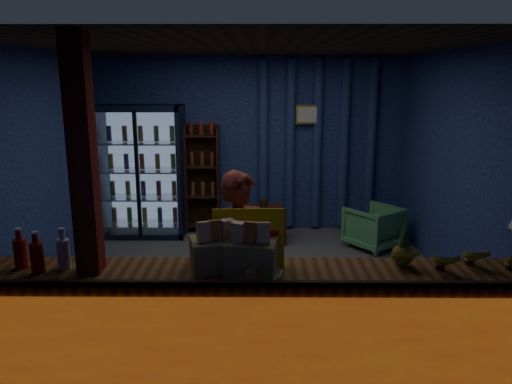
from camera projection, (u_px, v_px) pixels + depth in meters
ground at (246, 285)px, 5.62m from camera, size 4.60×4.60×0.00m
room_walls at (246, 147)px, 5.26m from camera, size 4.60×4.60×4.60m
counter at (239, 332)px, 3.65m from camera, size 4.40×0.57×0.99m
support_post at (88, 224)px, 3.48m from camera, size 0.16×0.16×2.60m
beverage_cooler at (144, 172)px, 7.28m from camera, size 1.20×0.62×1.90m
bottle_shelf at (203, 179)px, 7.45m from camera, size 0.50×0.28×1.60m
curtain_folds at (317, 145)px, 7.40m from camera, size 1.74×0.14×2.50m
framed_picture at (308, 115)px, 7.25m from camera, size 0.36×0.04×0.28m
shopkeeper at (241, 262)px, 4.18m from camera, size 0.66×0.55×1.56m
green_chair at (373, 227)px, 6.80m from camera, size 0.88×0.89×0.58m
side_table at (263, 225)px, 7.00m from camera, size 0.64×0.51×0.63m
yellow_sign at (248, 237)px, 3.63m from camera, size 0.53×0.12×0.42m
soda_bottles at (40, 253)px, 3.55m from camera, size 0.40×0.17×0.30m
snack_box_left at (252, 253)px, 3.53m from camera, size 0.39×0.34×0.37m
snack_box_centre at (215, 251)px, 3.57m from camera, size 0.40×0.36×0.36m
pastry_tray at (252, 271)px, 3.49m from camera, size 0.44×0.44×0.07m
banana_bunches at (458, 258)px, 3.57m from camera, size 0.98×0.29×0.16m
pineapple at (403, 251)px, 3.62m from camera, size 0.16×0.16×0.28m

